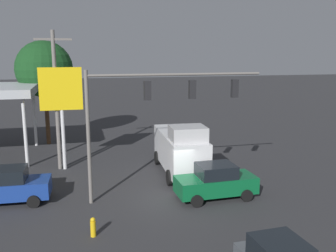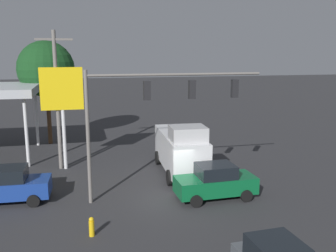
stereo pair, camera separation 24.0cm
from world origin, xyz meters
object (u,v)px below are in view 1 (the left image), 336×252
object	(u,v)px
traffic_signal_assembly	(156,102)
fire_hydrant	(93,227)
sedan_waiting	(216,181)
street_tree	(44,69)
utility_pole	(56,97)
sedan_far	(7,186)
price_sign	(61,94)
delivery_truck	(180,149)

from	to	relation	value
traffic_signal_assembly	fire_hydrant	size ratio (longest dim) A/B	10.90
sedan_waiting	street_tree	distance (m)	18.98
utility_pole	sedan_far	world-z (taller)	utility_pole
utility_pole	price_sign	xyz separation A→B (m)	(-0.33, 0.12, 0.24)
sedan_far	delivery_truck	bearing A→B (deg)	-163.55
traffic_signal_assembly	fire_hydrant	xyz separation A→B (m)	(3.65, 3.83, -4.91)
sedan_far	price_sign	bearing A→B (deg)	-114.80
delivery_truck	sedan_far	xyz separation A→B (m)	(10.28, 2.56, -0.74)
price_sign	sedan_waiting	bearing A→B (deg)	137.95
delivery_truck	sedan_waiting	size ratio (longest dim) A/B	1.55
delivery_truck	sedan_far	size ratio (longest dim) A/B	1.54
delivery_truck	street_tree	size ratio (longest dim) A/B	0.77
sedan_far	street_tree	distance (m)	14.45
street_tree	price_sign	bearing A→B (deg)	101.38
utility_pole	fire_hydrant	distance (m)	11.52
fire_hydrant	street_tree	bearing A→B (deg)	-80.55
traffic_signal_assembly	utility_pole	size ratio (longest dim) A/B	1.02
traffic_signal_assembly	street_tree	size ratio (longest dim) A/B	1.07
price_sign	fire_hydrant	world-z (taller)	price_sign
sedan_waiting	fire_hydrant	size ratio (longest dim) A/B	5.06
traffic_signal_assembly	sedan_far	xyz separation A→B (m)	(7.91, -1.05, -4.39)
price_sign	sedan_far	world-z (taller)	price_sign
sedan_far	fire_hydrant	xyz separation A→B (m)	(-4.26, 4.88, -0.51)
utility_pole	fire_hydrant	world-z (taller)	utility_pole
sedan_far	street_tree	size ratio (longest dim) A/B	0.50
utility_pole	fire_hydrant	size ratio (longest dim) A/B	10.64
delivery_truck	sedan_far	distance (m)	10.62
utility_pole	sedan_far	xyz separation A→B (m)	(2.48, 5.57, -4.01)
price_sign	sedan_far	bearing A→B (deg)	62.70
sedan_waiting	fire_hydrant	bearing A→B (deg)	21.36
traffic_signal_assembly	utility_pole	world-z (taller)	utility_pole
utility_pole	fire_hydrant	xyz separation A→B (m)	(-1.77, 10.45, -4.53)
sedan_far	sedan_waiting	xyz separation A→B (m)	(-11.05, 1.98, 0.00)
sedan_far	sedan_waiting	world-z (taller)	same
traffic_signal_assembly	sedan_far	world-z (taller)	traffic_signal_assembly
traffic_signal_assembly	delivery_truck	size ratio (longest dim) A/B	1.39
delivery_truck	fire_hydrant	distance (m)	9.65
delivery_truck	sedan_waiting	bearing A→B (deg)	11.83
price_sign	delivery_truck	size ratio (longest dim) A/B	1.01
sedan_waiting	street_tree	size ratio (longest dim) A/B	0.50
sedan_waiting	sedan_far	bearing A→B (deg)	-11.90
sedan_far	fire_hydrant	bearing A→B (deg)	133.60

